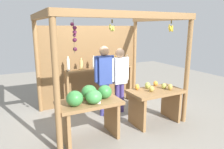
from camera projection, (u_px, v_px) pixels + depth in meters
name	position (u px, v px, depth m)	size (l,w,h in m)	color
ground_plane	(108.00, 116.00, 4.90)	(12.00, 12.00, 0.00)	gray
market_stall	(100.00, 56.00, 4.98)	(2.84, 2.13, 2.30)	olive
fruit_counter_left	(90.00, 104.00, 3.75)	(1.14, 0.65, 1.00)	olive
fruit_counter_right	(155.00, 99.00, 4.46)	(1.14, 0.64, 0.88)	olive
bottle_shelf_unit	(100.00, 76.00, 5.44)	(1.82, 0.22, 1.36)	olive
vendor_man	(104.00, 75.00, 4.73)	(0.48, 0.22, 1.63)	navy
vendor_woman	(120.00, 75.00, 4.92)	(0.48, 0.21, 1.56)	#423374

